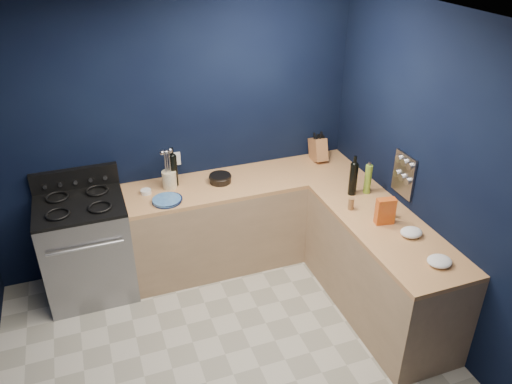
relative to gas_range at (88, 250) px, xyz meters
name	(u,v)px	position (x,y,z in m)	size (l,w,h in m)	color
floor	(233,375)	(0.93, -1.42, -0.47)	(3.50, 3.50, 0.02)	#B9B3A2
ceiling	(223,31)	(0.93, -1.42, 2.15)	(3.50, 3.50, 0.02)	silver
wall_back	(173,137)	(0.93, 0.34, 0.84)	(3.50, 0.02, 2.60)	black
wall_right	(451,192)	(2.69, -1.42, 0.84)	(0.02, 3.50, 2.60)	black
cab_back	(246,221)	(1.53, 0.02, -0.03)	(2.30, 0.63, 0.86)	tan
top_back	(245,181)	(1.53, 0.02, 0.42)	(2.30, 0.63, 0.04)	#9C673E
cab_right	(380,270)	(2.37, -1.13, -0.03)	(0.63, 1.67, 0.86)	tan
top_right	(386,227)	(2.37, -1.13, 0.42)	(0.63, 1.67, 0.04)	#9C673E
gas_range	(88,250)	(0.00, 0.00, 0.00)	(0.76, 0.66, 0.92)	gray
oven_door	(90,271)	(0.00, -0.32, -0.01)	(0.59, 0.02, 0.42)	black
cooktop	(79,205)	(0.00, 0.00, 0.48)	(0.76, 0.66, 0.03)	black
backguard	(75,179)	(0.00, 0.30, 0.58)	(0.76, 0.06, 0.20)	black
spice_panel	(404,175)	(2.67, -0.87, 0.72)	(0.02, 0.28, 0.38)	gray
wall_outlet	(176,159)	(0.93, 0.32, 0.62)	(0.09, 0.02, 0.13)	white
plate_stack	(167,200)	(0.74, -0.15, 0.46)	(0.25, 0.25, 0.03)	#355CA6
ramekin	(146,192)	(0.59, 0.06, 0.46)	(0.10, 0.10, 0.04)	white
utensil_crock	(169,180)	(0.82, 0.10, 0.52)	(0.13, 0.13, 0.17)	beige
wine_bottle_back	(174,171)	(0.87, 0.13, 0.59)	(0.07, 0.07, 0.30)	black
lemon_basket	(220,179)	(1.29, 0.04, 0.48)	(0.20, 0.20, 0.08)	black
knife_block	(318,149)	(2.37, 0.18, 0.55)	(0.13, 0.21, 0.23)	#9C6235
wine_bottle_right	(353,179)	(2.35, -0.58, 0.59)	(0.07, 0.07, 0.30)	black
oil_bottle	(368,179)	(2.49, -0.61, 0.58)	(0.06, 0.06, 0.28)	olive
spice_jar_near	(351,204)	(2.21, -0.82, 0.49)	(0.05, 0.05, 0.11)	olive
spice_jar_far	(392,212)	(2.47, -1.04, 0.48)	(0.04, 0.04, 0.09)	olive
crouton_bag	(385,211)	(2.36, -1.10, 0.55)	(0.15, 0.07, 0.23)	red
towel_front	(411,232)	(2.46, -1.34, 0.47)	(0.18, 0.15, 0.06)	white
towel_end	(440,261)	(2.43, -1.72, 0.47)	(0.19, 0.17, 0.06)	white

